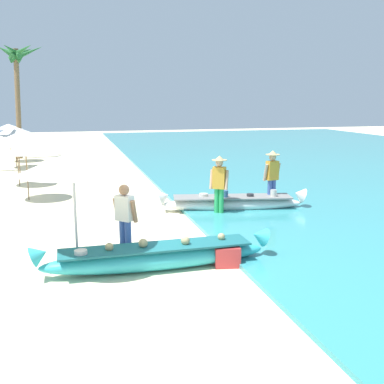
% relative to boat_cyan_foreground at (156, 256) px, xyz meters
% --- Properties ---
extents(ground_plane, '(80.00, 80.00, 0.00)m').
position_rel_boat_cyan_foreground_xyz_m(ground_plane, '(-0.08, 0.66, -0.27)').
color(ground_plane, beige).
extents(boat_cyan_foreground, '(4.88, 0.74, 0.76)m').
position_rel_boat_cyan_foreground_xyz_m(boat_cyan_foreground, '(0.00, 0.00, 0.00)').
color(boat_cyan_foreground, '#33B2BC').
rests_on(boat_cyan_foreground, ground).
extents(boat_white_midground, '(4.60, 1.58, 0.76)m').
position_rel_boat_cyan_foreground_xyz_m(boat_white_midground, '(3.18, 4.29, -0.01)').
color(boat_white_midground, white).
rests_on(boat_white_midground, ground).
extents(person_vendor_hatted, '(0.57, 0.48, 1.79)m').
position_rel_boat_cyan_foreground_xyz_m(person_vendor_hatted, '(2.59, 3.81, 0.76)').
color(person_vendor_hatted, green).
rests_on(person_vendor_hatted, ground).
extents(person_tourist_customer, '(0.52, 0.52, 1.66)m').
position_rel_boat_cyan_foreground_xyz_m(person_tourist_customer, '(-0.54, 0.62, 0.67)').
color(person_tourist_customer, '#3D5BA8').
rests_on(person_tourist_customer, ground).
extents(person_vendor_assistant, '(0.58, 0.44, 1.83)m').
position_rel_boat_cyan_foreground_xyz_m(person_vendor_assistant, '(4.46, 4.28, 0.79)').
color(person_vendor_assistant, '#3D5BA8').
rests_on(person_vendor_assistant, ground).
extents(patio_umbrella_large, '(2.09, 2.09, 2.42)m').
position_rel_boat_cyan_foreground_xyz_m(patio_umbrella_large, '(-1.54, 0.37, 1.91)').
color(patio_umbrella_large, '#B7B7BC').
rests_on(patio_umbrella_large, ground).
extents(parasol_row_0, '(1.60, 1.60, 1.91)m').
position_rel_boat_cyan_foreground_xyz_m(parasol_row_0, '(-2.99, 7.55, 1.47)').
color(parasol_row_0, '#8E6B47').
rests_on(parasol_row_0, ground).
extents(parasol_row_1, '(1.60, 1.60, 1.91)m').
position_rel_boat_cyan_foreground_xyz_m(parasol_row_1, '(-3.54, 10.42, 1.47)').
color(parasol_row_1, '#8E6B47').
rests_on(parasol_row_1, ground).
extents(parasol_row_2, '(1.60, 1.60, 1.91)m').
position_rel_boat_cyan_foreground_xyz_m(parasol_row_2, '(-3.74, 12.99, 1.47)').
color(parasol_row_2, '#8E6B47').
rests_on(parasol_row_2, ground).
extents(parasol_row_3, '(1.60, 1.60, 1.91)m').
position_rel_boat_cyan_foreground_xyz_m(parasol_row_3, '(-4.14, 15.58, 1.47)').
color(parasol_row_3, '#8E6B47').
rests_on(parasol_row_3, ground).
extents(parasol_row_4, '(1.60, 1.60, 1.91)m').
position_rel_boat_cyan_foreground_xyz_m(parasol_row_4, '(-4.35, 17.95, 1.47)').
color(parasol_row_4, '#8E6B47').
rests_on(parasol_row_4, ground).
extents(parasol_row_5, '(1.60, 1.60, 1.91)m').
position_rel_boat_cyan_foreground_xyz_m(parasol_row_5, '(-4.96, 20.72, 1.47)').
color(parasol_row_5, '#8E6B47').
rests_on(parasol_row_5, ground).
extents(palm_tree_tall_inland, '(2.61, 2.73, 6.40)m').
position_rel_boat_cyan_foreground_xyz_m(palm_tree_tall_inland, '(-4.09, 19.43, 4.90)').
color(palm_tree_tall_inland, brown).
rests_on(palm_tree_tall_inland, ground).
extents(cooler_box, '(0.57, 0.41, 0.42)m').
position_rel_boat_cyan_foreground_xyz_m(cooler_box, '(1.44, -0.22, -0.06)').
color(cooler_box, '#C63838').
rests_on(cooler_box, ground).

